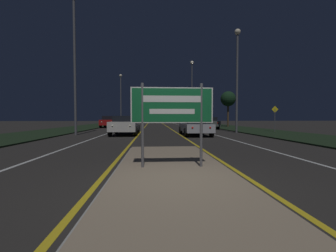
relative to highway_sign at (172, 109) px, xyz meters
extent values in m
plane|color=#282623|center=(0.00, -0.90, -1.53)|extent=(160.00, 160.00, 0.00)
cube|color=#999993|center=(0.00, 0.00, -1.51)|extent=(2.78, 7.88, 0.05)
cube|color=gray|center=(0.00, 0.00, -1.48)|extent=(2.66, 7.76, 0.10)
cube|color=black|center=(-9.50, 19.10, -1.49)|extent=(5.00, 100.00, 0.08)
cube|color=black|center=(9.50, 19.10, -1.49)|extent=(5.00, 100.00, 0.08)
cube|color=gold|center=(-1.58, 24.10, -1.53)|extent=(0.12, 70.00, 0.01)
cube|color=gold|center=(1.58, 24.10, -1.53)|extent=(0.12, 70.00, 0.01)
cube|color=silver|center=(-4.20, 24.10, -1.53)|extent=(0.12, 70.00, 0.01)
cube|color=silver|center=(4.20, 24.10, -1.53)|extent=(0.12, 70.00, 0.01)
cube|color=silver|center=(-7.20, 24.10, -1.53)|extent=(0.10, 70.00, 0.01)
cube|color=silver|center=(7.20, 24.10, -1.53)|extent=(0.10, 70.00, 0.01)
cylinder|color=#56565B|center=(-0.72, 0.00, -0.40)|extent=(0.07, 0.07, 2.05)
cylinder|color=#56565B|center=(0.72, 0.00, -0.40)|extent=(0.07, 0.07, 2.05)
cube|color=#146033|center=(0.00, 0.00, 0.09)|extent=(2.01, 0.04, 0.87)
cube|color=white|center=(0.00, -0.02, 0.09)|extent=(2.01, 0.00, 0.87)
cube|color=#146033|center=(0.00, -0.02, 0.09)|extent=(1.95, 0.01, 0.82)
cube|color=white|center=(0.00, -0.02, 0.24)|extent=(1.41, 0.01, 0.16)
cube|color=white|center=(0.00, -0.02, -0.06)|extent=(1.11, 0.01, 0.12)
cylinder|color=#56565B|center=(-6.23, 11.70, 3.47)|extent=(0.18, 0.18, 10.00)
cylinder|color=#56565B|center=(-6.15, 35.01, 2.75)|extent=(0.18, 0.18, 8.57)
sphere|color=#F9EAC6|center=(-6.15, 35.01, 7.19)|extent=(0.50, 0.50, 0.50)
cylinder|color=#56565B|center=(6.67, 13.25, 2.65)|extent=(0.18, 0.18, 8.37)
sphere|color=#F9EAC6|center=(6.67, 13.25, 6.99)|extent=(0.50, 0.50, 0.50)
cylinder|color=#56565B|center=(6.53, 34.61, 3.93)|extent=(0.18, 0.18, 10.92)
sphere|color=#F9EAC6|center=(6.53, 34.61, 9.58)|extent=(0.64, 0.64, 0.64)
cube|color=#B7B7BC|center=(2.62, 10.87, -0.94)|extent=(1.85, 4.42, 0.56)
cube|color=black|center=(2.62, 10.60, -0.40)|extent=(1.63, 2.30, 0.51)
sphere|color=red|center=(2.05, 8.68, -0.87)|extent=(0.14, 0.14, 0.14)
sphere|color=red|center=(3.19, 8.68, -0.87)|extent=(0.14, 0.14, 0.14)
cylinder|color=black|center=(1.74, 12.23, -1.22)|extent=(0.22, 0.61, 0.61)
cylinder|color=black|center=(3.50, 12.23, -1.22)|extent=(0.22, 0.61, 0.61)
cylinder|color=black|center=(1.74, 9.50, -1.22)|extent=(0.22, 0.61, 0.61)
cylinder|color=black|center=(3.50, 9.50, -1.22)|extent=(0.22, 0.61, 0.61)
cube|color=#4C514C|center=(5.83, 20.28, -0.89)|extent=(1.79, 4.78, 0.58)
cube|color=black|center=(5.83, 19.99, -0.38)|extent=(1.57, 2.48, 0.42)
sphere|color=red|center=(5.28, 17.91, -0.81)|extent=(0.14, 0.14, 0.14)
sphere|color=red|center=(6.39, 17.91, -0.81)|extent=(0.14, 0.14, 0.14)
cylinder|color=black|center=(4.98, 21.76, -1.17)|extent=(0.22, 0.71, 0.71)
cylinder|color=black|center=(6.69, 21.76, -1.17)|extent=(0.22, 0.71, 0.71)
cylinder|color=black|center=(4.98, 18.80, -1.17)|extent=(0.22, 0.71, 0.71)
cylinder|color=black|center=(6.69, 18.80, -1.17)|extent=(0.22, 0.71, 0.71)
cube|color=maroon|center=(5.98, 27.66, -0.94)|extent=(1.70, 4.09, 0.56)
cube|color=black|center=(5.98, 27.42, -0.41)|extent=(1.50, 2.13, 0.51)
sphere|color=red|center=(5.46, 25.64, -0.87)|extent=(0.14, 0.14, 0.14)
sphere|color=red|center=(6.51, 25.64, -0.87)|extent=(0.14, 0.14, 0.14)
cylinder|color=black|center=(5.17, 28.93, -1.23)|extent=(0.22, 0.61, 0.61)
cylinder|color=black|center=(6.80, 28.93, -1.23)|extent=(0.22, 0.61, 0.61)
cylinder|color=black|center=(5.17, 26.40, -1.23)|extent=(0.22, 0.61, 0.61)
cylinder|color=black|center=(6.80, 26.40, -1.23)|extent=(0.22, 0.61, 0.61)
cube|color=silver|center=(-2.57, 11.74, -0.85)|extent=(1.87, 4.41, 0.67)
cube|color=black|center=(-2.57, 12.01, -0.31)|extent=(1.64, 2.30, 0.42)
sphere|color=white|center=(-3.15, 9.55, -0.77)|extent=(0.14, 0.14, 0.14)
sphere|color=white|center=(-1.99, 9.55, -0.77)|extent=(0.14, 0.14, 0.14)
cylinder|color=black|center=(-3.46, 10.37, -1.19)|extent=(0.22, 0.69, 0.69)
cylinder|color=black|center=(-1.68, 10.37, -1.19)|extent=(0.22, 0.69, 0.69)
cylinder|color=black|center=(-3.46, 13.11, -1.19)|extent=(0.22, 0.69, 0.69)
cylinder|color=black|center=(-1.68, 13.11, -1.19)|extent=(0.22, 0.69, 0.69)
cube|color=maroon|center=(-6.07, 24.18, -0.85)|extent=(1.90, 4.10, 0.67)
cube|color=black|center=(-6.07, 24.43, -0.27)|extent=(1.67, 2.13, 0.48)
sphere|color=white|center=(-6.66, 22.15, -0.76)|extent=(0.14, 0.14, 0.14)
sphere|color=white|center=(-5.49, 22.15, -0.76)|extent=(0.14, 0.14, 0.14)
cylinder|color=black|center=(-6.98, 22.91, -1.18)|extent=(0.22, 0.70, 0.70)
cylinder|color=black|center=(-5.16, 22.91, -1.18)|extent=(0.22, 0.70, 0.70)
cylinder|color=black|center=(-6.98, 25.45, -1.18)|extent=(0.22, 0.70, 0.70)
cylinder|color=black|center=(-5.16, 25.45, -1.18)|extent=(0.22, 0.70, 0.70)
cylinder|color=#56565B|center=(10.13, 13.40, -0.45)|extent=(0.06, 0.06, 2.00)
cube|color=yellow|center=(10.13, 13.40, 0.49)|extent=(0.60, 0.02, 0.60)
cylinder|color=#4C3823|center=(9.75, 24.50, 0.21)|extent=(0.24, 0.24, 3.31)
sphere|color=black|center=(9.75, 24.50, 2.32)|extent=(2.04, 2.04, 2.04)
camera|label=1|loc=(-0.47, -5.47, -0.21)|focal=24.00mm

